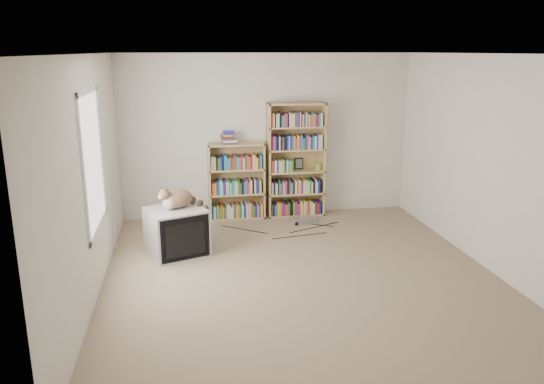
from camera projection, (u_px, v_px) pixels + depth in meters
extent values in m
cube|color=tan|center=(301.00, 276.00, 6.14)|extent=(4.50, 5.00, 0.01)
cube|color=beige|center=(267.00, 136.00, 8.20)|extent=(4.50, 0.02, 2.50)
cube|color=beige|center=(388.00, 255.00, 3.44)|extent=(4.50, 0.02, 2.50)
cube|color=beige|center=(90.00, 179.00, 5.46)|extent=(0.02, 5.00, 2.50)
cube|color=beige|center=(491.00, 164.00, 6.18)|extent=(0.02, 5.00, 2.50)
cube|color=white|center=(304.00, 54.00, 5.50)|extent=(4.50, 5.00, 0.02)
cube|color=white|center=(93.00, 161.00, 5.61)|extent=(0.02, 1.22, 1.52)
cube|color=#A1A1A4|center=(177.00, 232.00, 6.75)|extent=(0.86, 0.83, 0.60)
cube|color=black|center=(185.00, 239.00, 6.50)|extent=(0.60, 0.25, 0.55)
cube|color=black|center=(186.00, 240.00, 6.49)|extent=(0.48, 0.19, 0.42)
cube|color=black|center=(173.00, 229.00, 6.86)|extent=(0.51, 0.47, 0.36)
ellipsoid|color=#3A2617|center=(178.00, 199.00, 6.71)|extent=(0.50, 0.46, 0.23)
ellipsoid|color=#3A2617|center=(185.00, 198.00, 6.78)|extent=(0.27, 0.28, 0.17)
ellipsoid|color=#C6B18F|center=(169.00, 202.00, 6.60)|extent=(0.23, 0.23, 0.19)
ellipsoid|color=#3A2617|center=(164.00, 195.00, 6.54)|extent=(0.20, 0.20, 0.14)
sphere|color=beige|center=(160.00, 197.00, 6.51)|extent=(0.08, 0.08, 0.06)
cone|color=black|center=(166.00, 190.00, 6.50)|extent=(0.08, 0.08, 0.07)
cone|color=black|center=(162.00, 189.00, 6.56)|extent=(0.08, 0.08, 0.07)
cube|color=tan|center=(269.00, 161.00, 8.14)|extent=(0.03, 0.30, 1.77)
cube|color=tan|center=(323.00, 159.00, 8.28)|extent=(0.02, 0.30, 1.77)
cube|color=tan|center=(294.00, 159.00, 8.34)|extent=(0.88, 0.03, 1.77)
cube|color=tan|center=(297.00, 104.00, 7.99)|extent=(0.88, 0.30, 0.02)
cube|color=tan|center=(295.00, 214.00, 8.44)|extent=(0.88, 0.30, 0.03)
cube|color=tan|center=(296.00, 193.00, 8.35)|extent=(0.88, 0.30, 0.03)
cube|color=tan|center=(296.00, 171.00, 8.26)|extent=(0.88, 0.30, 0.02)
cube|color=tan|center=(296.00, 149.00, 8.17)|extent=(0.88, 0.30, 0.02)
cube|color=tan|center=(296.00, 127.00, 8.08)|extent=(0.88, 0.30, 0.02)
cube|color=#D6461C|center=(295.00, 207.00, 8.41)|extent=(0.80, 0.24, 0.19)
cube|color=#1A1FAA|center=(296.00, 186.00, 8.32)|extent=(0.80, 0.24, 0.19)
cube|color=#167D32|center=(296.00, 165.00, 8.23)|extent=(0.80, 0.24, 0.19)
cube|color=beige|center=(296.00, 142.00, 8.14)|extent=(0.80, 0.24, 0.19)
cube|color=black|center=(296.00, 120.00, 8.05)|extent=(0.80, 0.24, 0.19)
cube|color=tan|center=(210.00, 182.00, 8.07)|extent=(0.02, 0.30, 1.17)
cube|color=tan|center=(263.00, 180.00, 8.21)|extent=(0.02, 0.30, 1.17)
cube|color=tan|center=(236.00, 179.00, 8.27)|extent=(0.85, 0.03, 1.17)
cube|color=tan|center=(236.00, 144.00, 7.99)|extent=(0.85, 0.30, 0.02)
cube|color=tan|center=(237.00, 217.00, 8.29)|extent=(0.85, 0.30, 0.03)
cube|color=tan|center=(237.00, 193.00, 8.19)|extent=(0.85, 0.30, 0.03)
cube|color=tan|center=(236.00, 169.00, 8.09)|extent=(0.85, 0.30, 0.02)
cube|color=#D6461C|center=(237.00, 210.00, 8.26)|extent=(0.77, 0.24, 0.19)
cube|color=#1A1FAA|center=(237.00, 187.00, 8.16)|extent=(0.77, 0.24, 0.19)
cube|color=#167D32|center=(236.00, 162.00, 8.06)|extent=(0.77, 0.24, 0.19)
cube|color=#D6461C|center=(228.00, 138.00, 7.98)|extent=(0.21, 0.27, 0.18)
cylinder|color=#76B032|center=(318.00, 166.00, 8.30)|extent=(0.10, 0.10, 0.11)
cube|color=black|center=(299.00, 163.00, 8.34)|extent=(0.13, 0.05, 0.18)
cube|color=#A5A5A9|center=(304.00, 220.00, 8.04)|extent=(0.40, 0.34, 0.08)
cube|color=silver|center=(113.00, 225.00, 6.94)|extent=(0.01, 0.08, 0.13)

